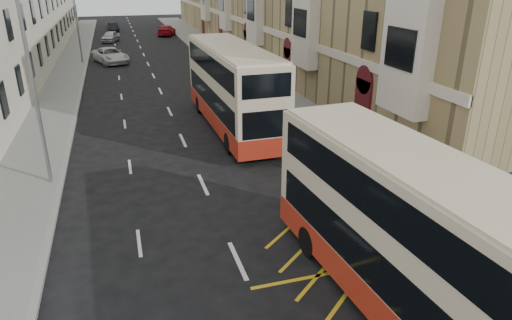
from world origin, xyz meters
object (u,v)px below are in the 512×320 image
object	(u,v)px
street_lamp_far	(77,17)
double_decker_rear	(232,88)
white_van	(110,55)
pedestrian_far	(366,161)
street_lamp_near	(34,80)
car_dark	(113,27)
double_decker_front	(419,245)
car_red	(166,30)
car_silver	(110,37)

from	to	relation	value
street_lamp_far	double_decker_rear	bearing A→B (deg)	-68.87
double_decker_rear	white_van	world-z (taller)	double_decker_rear
pedestrian_far	double_decker_rear	bearing A→B (deg)	-62.23
street_lamp_near	car_dark	bearing A→B (deg)	86.75
white_van	street_lamp_far	bearing A→B (deg)	156.34
street_lamp_far	white_van	bearing A→B (deg)	-5.59
street_lamp_near	white_van	xyz separation A→B (m)	(2.75, 29.73, -3.87)
double_decker_rear	car_dark	size ratio (longest dim) A/B	2.87
double_decker_rear	white_van	bearing A→B (deg)	104.63
street_lamp_near	double_decker_front	world-z (taller)	street_lamp_near
street_lamp_far	pedestrian_far	size ratio (longest dim) A/B	4.30
street_lamp_near	street_lamp_far	size ratio (longest dim) A/B	1.00
car_dark	car_red	distance (m)	10.50
street_lamp_near	car_dark	world-z (taller)	street_lamp_near
street_lamp_near	pedestrian_far	xyz separation A→B (m)	(13.20, -4.01, -3.56)
double_decker_front	car_dark	world-z (taller)	double_decker_front
street_lamp_far	car_red	xyz separation A→B (m)	(10.88, 20.58, -3.89)
double_decker_rear	car_silver	xyz separation A→B (m)	(-6.70, 40.61, -1.77)
double_decker_rear	street_lamp_far	bearing A→B (deg)	110.20
street_lamp_near	car_red	bearing A→B (deg)	77.86
street_lamp_near	white_van	bearing A→B (deg)	84.72
car_red	car_dark	bearing A→B (deg)	-27.14
car_dark	double_decker_front	bearing A→B (deg)	-91.22
car_red	pedestrian_far	bearing A→B (deg)	108.96
street_lamp_far	car_dark	distance (m)	28.30
street_lamp_near	car_red	size ratio (longest dim) A/B	1.55
double_decker_rear	white_van	xyz separation A→B (m)	(-6.82, 24.47, -1.71)
double_decker_rear	pedestrian_far	xyz separation A→B (m)	(3.63, -9.27, -1.40)
double_decker_front	street_lamp_near	bearing A→B (deg)	126.45
double_decker_rear	pedestrian_far	distance (m)	10.05
double_decker_front	double_decker_rear	world-z (taller)	double_decker_rear
street_lamp_far	white_van	xyz separation A→B (m)	(2.75, -0.27, -3.87)
pedestrian_far	street_lamp_far	bearing A→B (deg)	-62.42
white_van	street_lamp_near	bearing A→B (deg)	-113.34
pedestrian_far	white_van	distance (m)	35.33
street_lamp_far	white_van	world-z (taller)	street_lamp_far
double_decker_rear	car_dark	world-z (taller)	double_decker_rear
street_lamp_near	car_silver	distance (m)	46.13
car_silver	white_van	bearing A→B (deg)	-73.22
double_decker_rear	car_silver	bearing A→B (deg)	98.43
pedestrian_far	car_dark	bearing A→B (deg)	-74.52
double_decker_rear	pedestrian_far	size ratio (longest dim) A/B	6.58
white_van	double_decker_rear	bearing A→B (deg)	-92.50
double_decker_front	car_red	world-z (taller)	double_decker_front
car_silver	pedestrian_far	bearing A→B (deg)	-61.09
double_decker_front	car_dark	distance (m)	70.08
pedestrian_far	car_dark	distance (m)	62.64
street_lamp_far	double_decker_front	size ratio (longest dim) A/B	0.70
street_lamp_far	double_decker_rear	distance (m)	26.62
pedestrian_far	white_van	world-z (taller)	pedestrian_far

